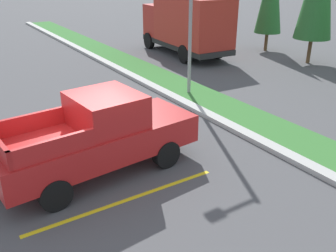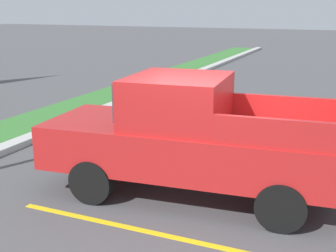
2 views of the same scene
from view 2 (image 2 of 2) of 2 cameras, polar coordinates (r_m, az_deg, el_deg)
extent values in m
plane|color=#4C4C4F|center=(7.73, 4.40, -9.43)|extent=(120.00, 120.00, 0.00)
cube|color=yellow|center=(6.62, -1.42, -13.82)|extent=(0.12, 4.80, 0.01)
cube|color=yellow|center=(9.27, 6.68, -5.14)|extent=(0.12, 4.80, 0.01)
cylinder|color=black|center=(7.56, -9.83, -7.07)|extent=(0.35, 0.78, 0.76)
cylinder|color=black|center=(8.99, -4.80, -3.21)|extent=(0.35, 0.78, 0.76)
cylinder|color=black|center=(6.77, 14.47, -10.07)|extent=(0.35, 0.78, 0.76)
cylinder|color=black|center=(8.35, 15.31, -5.21)|extent=(0.35, 0.78, 0.76)
cube|color=red|center=(7.59, 3.46, -2.73)|extent=(2.37, 5.35, 0.76)
cube|color=red|center=(7.46, 1.33, 3.34)|extent=(1.90, 1.76, 0.84)
cube|color=#2D3842|center=(7.73, -4.52, 4.08)|extent=(1.62, 0.21, 0.63)
cube|color=red|center=(6.39, 14.22, -1.03)|extent=(0.28, 1.90, 0.44)
cube|color=red|center=(8.04, 15.15, 2.22)|extent=(0.28, 1.90, 0.44)
cube|color=silver|center=(8.63, -13.17, -2.55)|extent=(1.81, 0.33, 0.28)
camera|label=1|loc=(15.08, 27.48, 20.70)|focal=39.68mm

